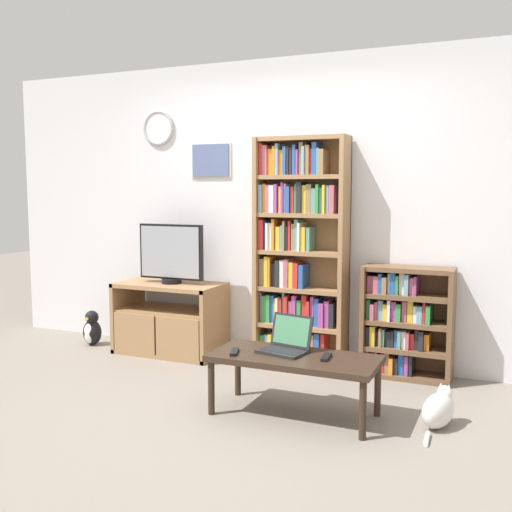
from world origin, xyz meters
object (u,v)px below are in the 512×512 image
(tv_stand, at_px, (169,318))
(bookshelf_tall, at_px, (297,254))
(penguin_figurine, at_px, (92,329))
(coffee_table, at_px, (294,362))
(remote_far_from_laptop, at_px, (234,352))
(laptop, at_px, (286,343))
(remote_near_laptop, at_px, (326,357))
(bookshelf_short, at_px, (403,322))
(television, at_px, (171,254))
(cat, at_px, (439,409))

(tv_stand, xyz_separation_m, bookshelf_tall, (1.17, 0.17, 0.62))
(bookshelf_tall, height_order, penguin_figurine, bookshelf_tall)
(coffee_table, bearing_deg, remote_far_from_laptop, -164.06)
(laptop, xyz_separation_m, remote_near_laptop, (0.30, -0.06, -0.05))
(laptop, xyz_separation_m, remote_far_from_laptop, (-0.30, -0.18, -0.05))
(coffee_table, height_order, laptop, laptop)
(bookshelf_tall, bearing_deg, penguin_figurine, -173.49)
(remote_far_from_laptop, height_order, penguin_figurine, remote_far_from_laptop)
(remote_far_from_laptop, bearing_deg, tv_stand, 118.87)
(bookshelf_short, bearing_deg, bookshelf_tall, 178.90)
(bookshelf_tall, xyz_separation_m, remote_near_laptop, (0.60, -1.12, -0.53))
(coffee_table, relative_size, laptop, 3.14)
(tv_stand, distance_m, television, 0.59)
(bookshelf_tall, xyz_separation_m, remote_far_from_laptop, (0.01, -1.25, -0.53))
(tv_stand, distance_m, penguin_figurine, 0.85)
(television, height_order, bookshelf_short, television)
(tv_stand, bearing_deg, bookshelf_tall, 8.09)
(tv_stand, xyz_separation_m, coffee_table, (1.56, -0.97, 0.04))
(bookshelf_tall, bearing_deg, bookshelf_short, -1.10)
(television, distance_m, bookshelf_tall, 1.16)
(television, bearing_deg, laptop, -32.03)
(coffee_table, bearing_deg, bookshelf_tall, 108.92)
(remote_far_from_laptop, bearing_deg, bookshelf_short, 35.61)
(bookshelf_short, distance_m, remote_far_from_laptop, 1.51)
(tv_stand, bearing_deg, penguin_figurine, -175.73)
(tv_stand, relative_size, penguin_figurine, 2.88)
(bookshelf_short, distance_m, remote_near_laptop, 1.14)
(coffee_table, height_order, remote_near_laptop, remote_near_laptop)
(tv_stand, distance_m, laptop, 1.73)
(coffee_table, bearing_deg, television, 147.40)
(tv_stand, relative_size, coffee_table, 0.87)
(penguin_figurine, bearing_deg, remote_near_laptop, -19.00)
(coffee_table, bearing_deg, cat, 10.93)
(remote_near_laptop, xyz_separation_m, remote_far_from_laptop, (-0.60, -0.12, 0.00))
(television, height_order, remote_far_from_laptop, television)
(tv_stand, relative_size, cat, 1.91)
(laptop, distance_m, remote_near_laptop, 0.31)
(bookshelf_tall, relative_size, laptop, 5.48)
(bookshelf_short, xyz_separation_m, laptop, (-0.59, -1.04, 0.02))
(bookshelf_short, xyz_separation_m, penguin_figurine, (-2.89, -0.21, -0.29))
(bookshelf_short, relative_size, remote_far_from_laptop, 5.34)
(laptop, bearing_deg, bookshelf_tall, 117.31)
(tv_stand, xyz_separation_m, bookshelf_short, (2.06, 0.15, 0.12))
(tv_stand, xyz_separation_m, remote_near_laptop, (1.77, -0.96, 0.09))
(cat, bearing_deg, tv_stand, -178.84)
(television, distance_m, laptop, 1.77)
(bookshelf_tall, xyz_separation_m, cat, (1.29, -0.96, -0.83))
(bookshelf_tall, distance_m, coffee_table, 1.34)
(television, xyz_separation_m, laptop, (1.45, -0.91, -0.45))
(television, distance_m, cat, 2.69)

